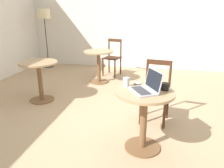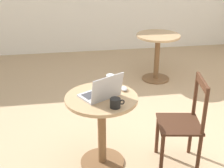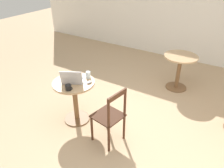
{
  "view_description": "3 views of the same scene",
  "coord_description": "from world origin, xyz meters",
  "px_view_note": "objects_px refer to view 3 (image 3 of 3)",
  "views": [
    {
      "loc": [
        -2.96,
        -0.36,
        1.57
      ],
      "look_at": [
        -0.37,
        0.16,
        0.67
      ],
      "focal_mm": 35.0,
      "sensor_mm": 36.0,
      "label": 1
    },
    {
      "loc": [
        -0.98,
        -2.73,
        1.97
      ],
      "look_at": [
        -0.53,
        0.07,
        0.68
      ],
      "focal_mm": 50.0,
      "sensor_mm": 36.0,
      "label": 2
    },
    {
      "loc": [
        1.37,
        -2.43,
        2.39
      ],
      "look_at": [
        -0.3,
        0.24,
        0.55
      ],
      "focal_mm": 35.0,
      "sensor_mm": 36.0,
      "label": 3
    }
  ],
  "objects_px": {
    "cafe_table_far": "(180,65)",
    "mug": "(68,87)",
    "mouse": "(89,82)",
    "chair_near_right": "(110,117)",
    "drinking_glass": "(88,75)",
    "laptop": "(73,79)",
    "cafe_table_near": "(75,93)"
  },
  "relations": [
    {
      "from": "cafe_table_far",
      "to": "laptop",
      "type": "height_order",
      "value": "laptop"
    },
    {
      "from": "cafe_table_near",
      "to": "cafe_table_far",
      "type": "bearing_deg",
      "value": 60.02
    },
    {
      "from": "laptop",
      "to": "mouse",
      "type": "bearing_deg",
      "value": 26.51
    },
    {
      "from": "chair_near_right",
      "to": "mug",
      "type": "relative_size",
      "value": 7.12
    },
    {
      "from": "mouse",
      "to": "mug",
      "type": "relative_size",
      "value": 0.8
    },
    {
      "from": "cafe_table_near",
      "to": "mug",
      "type": "distance_m",
      "value": 0.34
    },
    {
      "from": "cafe_table_far",
      "to": "laptop",
      "type": "xyz_separation_m",
      "value": [
        -1.1,
        -1.92,
        0.26
      ]
    },
    {
      "from": "cafe_table_far",
      "to": "mug",
      "type": "bearing_deg",
      "value": -115.45
    },
    {
      "from": "cafe_table_near",
      "to": "drinking_glass",
      "type": "xyz_separation_m",
      "value": [
        0.12,
        0.23,
        0.26
      ]
    },
    {
      "from": "cafe_table_far",
      "to": "chair_near_right",
      "type": "xyz_separation_m",
      "value": [
        -0.35,
        -2.03,
        -0.07
      ]
    },
    {
      "from": "laptop",
      "to": "mug",
      "type": "height_order",
      "value": "laptop"
    },
    {
      "from": "cafe_table_far",
      "to": "mug",
      "type": "relative_size",
      "value": 5.76
    },
    {
      "from": "cafe_table_near",
      "to": "drinking_glass",
      "type": "distance_m",
      "value": 0.37
    },
    {
      "from": "chair_near_right",
      "to": "laptop",
      "type": "relative_size",
      "value": 2.16
    },
    {
      "from": "cafe_table_far",
      "to": "mug",
      "type": "distance_m",
      "value": 2.36
    },
    {
      "from": "drinking_glass",
      "to": "cafe_table_near",
      "type": "bearing_deg",
      "value": -116.87
    },
    {
      "from": "cafe_table_near",
      "to": "chair_near_right",
      "type": "relative_size",
      "value": 0.81
    },
    {
      "from": "mouse",
      "to": "drinking_glass",
      "type": "distance_m",
      "value": 0.17
    },
    {
      "from": "cafe_table_near",
      "to": "laptop",
      "type": "bearing_deg",
      "value": -87.62
    },
    {
      "from": "cafe_table_near",
      "to": "laptop",
      "type": "xyz_separation_m",
      "value": [
        0.0,
        -0.01,
        0.26
      ]
    },
    {
      "from": "cafe_table_far",
      "to": "mouse",
      "type": "relative_size",
      "value": 7.23
    },
    {
      "from": "cafe_table_near",
      "to": "laptop",
      "type": "relative_size",
      "value": 1.74
    },
    {
      "from": "chair_near_right",
      "to": "mouse",
      "type": "relative_size",
      "value": 8.94
    },
    {
      "from": "cafe_table_far",
      "to": "mug",
      "type": "height_order",
      "value": "mug"
    },
    {
      "from": "drinking_glass",
      "to": "chair_near_right",
      "type": "bearing_deg",
      "value": -29.06
    },
    {
      "from": "cafe_table_near",
      "to": "laptop",
      "type": "height_order",
      "value": "laptop"
    },
    {
      "from": "cafe_table_near",
      "to": "mouse",
      "type": "xyz_separation_m",
      "value": [
        0.23,
        0.1,
        0.22
      ]
    },
    {
      "from": "chair_near_right",
      "to": "drinking_glass",
      "type": "bearing_deg",
      "value": 150.94
    },
    {
      "from": "laptop",
      "to": "mug",
      "type": "xyz_separation_m",
      "value": [
        0.09,
        -0.2,
        -0.01
      ]
    },
    {
      "from": "mouse",
      "to": "laptop",
      "type": "bearing_deg",
      "value": -153.49
    },
    {
      "from": "cafe_table_near",
      "to": "mouse",
      "type": "relative_size",
      "value": 7.23
    },
    {
      "from": "cafe_table_near",
      "to": "drinking_glass",
      "type": "bearing_deg",
      "value": 63.13
    }
  ]
}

